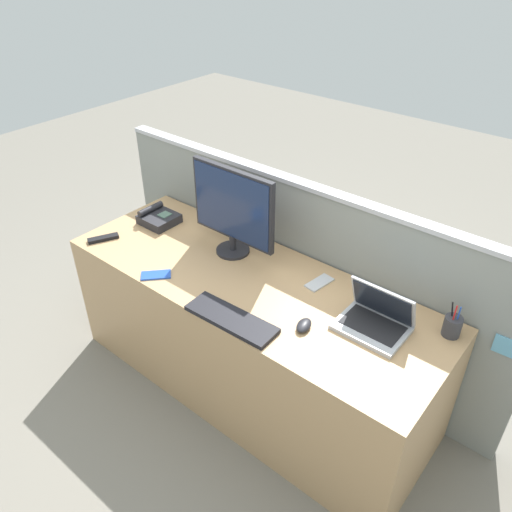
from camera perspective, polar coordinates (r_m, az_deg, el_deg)
name	(u,v)px	position (r m, az deg, el deg)	size (l,w,h in m)	color
ground_plane	(251,382)	(3.06, -0.61, -14.00)	(10.00, 10.00, 0.00)	slate
desk	(250,335)	(2.80, -0.66, -8.86)	(2.04, 0.73, 0.75)	tan
cubicle_divider	(295,272)	(2.92, 4.41, -1.75)	(2.53, 0.08, 1.15)	gray
desktop_monitor	(233,208)	(2.65, -2.63, 5.36)	(0.52, 0.18, 0.48)	#232328
laptop	(376,318)	(2.32, 13.29, -6.76)	(0.30, 0.23, 0.20)	#B2B5BC
desk_phone	(158,218)	(3.08, -10.88, 4.21)	(0.20, 0.19, 0.09)	#232328
keyboard_main	(231,319)	(2.31, -2.79, -7.06)	(0.45, 0.14, 0.02)	black
computer_mouse_right_hand	(304,325)	(2.28, 5.39, -7.74)	(0.06, 0.10, 0.03)	#232328
pen_cup	(452,326)	(2.37, 21.16, -7.33)	(0.08, 0.08, 0.17)	#333338
cell_phone_blue_case	(156,275)	(2.64, -11.16, -2.10)	(0.07, 0.15, 0.01)	blue
cell_phone_silver_slab	(319,283)	(2.55, 7.12, -2.98)	(0.07, 0.15, 0.01)	#B7BAC1
tv_remote	(103,238)	(2.99, -16.75, 1.91)	(0.04, 0.17, 0.02)	black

